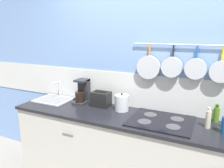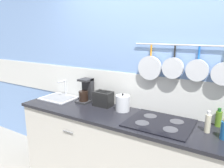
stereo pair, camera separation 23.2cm
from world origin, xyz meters
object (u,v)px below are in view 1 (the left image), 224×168
Objects in this scene: kettle at (122,103)px; bottle_olive_oil at (208,119)px; coffee_maker at (82,93)px; bottle_sesame_oil at (216,114)px; toaster at (101,99)px.

kettle reaches higher than bottle_olive_oil.
coffee_maker is 1.65× the size of bottle_sesame_oil.
kettle reaches higher than toaster.
bottle_olive_oil reaches higher than bottle_sesame_oil.
coffee_maker reaches higher than bottle_sesame_oil.
bottle_olive_oil is at bearing -4.95° from kettle.
kettle is at bearing 175.05° from bottle_olive_oil.
coffee_maker reaches higher than kettle.
coffee_maker is 1.28× the size of toaster.
coffee_maker is 1.54m from bottle_sesame_oil.
bottle_olive_oil is at bearing -5.09° from coffee_maker.
bottle_sesame_oil is (0.98, 0.11, -0.01)m from kettle.
bottle_sesame_oil is (1.26, 0.08, -0.01)m from toaster.
kettle is 0.98m from bottle_sesame_oil.
toaster is 1.26m from bottle_sesame_oil.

